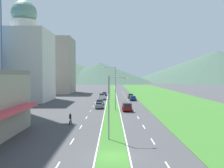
{
  "coord_description": "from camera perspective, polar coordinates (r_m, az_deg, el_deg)",
  "views": [
    {
      "loc": [
        -0.06,
        -24.4,
        8.35
      ],
      "look_at": [
        0.16,
        42.54,
        5.92
      ],
      "focal_mm": 38.56,
      "sensor_mm": 36.0,
      "label": 1
    }
  ],
  "objects": [
    {
      "name": "ground_plane",
      "position": [
        25.79,
        -0.05,
        -16.82
      ],
      "size": [
        600.0,
        600.0,
        0.0
      ],
      "primitive_type": "plane",
      "color": "#424244"
    },
    {
      "name": "grass_median",
      "position": [
        84.81,
        -0.15,
        -3.55
      ],
      "size": [
        3.2,
        240.0,
        0.06
      ],
      "primitive_type": "cube",
      "color": "#387028",
      "rests_on": "ground_plane"
    },
    {
      "name": "grass_verge_right",
      "position": [
        87.29,
        13.53,
        -3.45
      ],
      "size": [
        24.0,
        240.0,
        0.06
      ],
      "primitive_type": "cube",
      "color": "#387028",
      "rests_on": "ground_plane"
    },
    {
      "name": "lane_dash_left_2",
      "position": [
        23.61,
        -13.22,
        -18.68
      ],
      "size": [
        0.16,
        2.8,
        0.01
      ],
      "primitive_type": "cube",
      "color": "silver",
      "rests_on": "ground_plane"
    },
    {
      "name": "lane_dash_left_3",
      "position": [
        31.59,
        -9.63,
        -13.26
      ],
      "size": [
        0.16,
        2.8,
        0.01
      ],
      "primitive_type": "cube",
      "color": "silver",
      "rests_on": "ground_plane"
    },
    {
      "name": "lane_dash_left_4",
      "position": [
        39.82,
        -7.58,
        -10.04
      ],
      "size": [
        0.16,
        2.8,
        0.01
      ],
      "primitive_type": "cube",
      "color": "silver",
      "rests_on": "ground_plane"
    },
    {
      "name": "lane_dash_left_5",
      "position": [
        48.15,
        -6.26,
        -7.91
      ],
      "size": [
        0.16,
        2.8,
        0.01
      ],
      "primitive_type": "cube",
      "color": "silver",
      "rests_on": "ground_plane"
    },
    {
      "name": "lane_dash_left_6",
      "position": [
        56.55,
        -5.34,
        -6.41
      ],
      "size": [
        0.16,
        2.8,
        0.01
      ],
      "primitive_type": "cube",
      "color": "silver",
      "rests_on": "ground_plane"
    },
    {
      "name": "lane_dash_left_7",
      "position": [
        64.99,
        -4.66,
        -5.3
      ],
      "size": [
        0.16,
        2.8,
        0.01
      ],
      "primitive_type": "cube",
      "color": "silver",
      "rests_on": "ground_plane"
    },
    {
      "name": "lane_dash_left_8",
      "position": [
        73.46,
        -4.14,
        -4.45
      ],
      "size": [
        0.16,
        2.8,
        0.01
      ],
      "primitive_type": "cube",
      "color": "silver",
      "rests_on": "ground_plane"
    },
    {
      "name": "lane_dash_left_9",
      "position": [
        81.94,
        -3.73,
        -3.77
      ],
      "size": [
        0.16,
        2.8,
        0.01
      ],
      "primitive_type": "cube",
      "color": "silver",
      "rests_on": "ground_plane"
    },
    {
      "name": "lane_dash_left_10",
      "position": [
        90.44,
        -3.39,
        -3.22
      ],
      "size": [
        0.16,
        2.8,
        0.01
      ],
      "primitive_type": "cube",
      "color": "silver",
      "rests_on": "ground_plane"
    },
    {
      "name": "lane_dash_left_11",
      "position": [
        98.94,
        -3.11,
        -2.76
      ],
      "size": [
        0.16,
        2.8,
        0.01
      ],
      "primitive_type": "cube",
      "color": "silver",
      "rests_on": "ground_plane"
    },
    {
      "name": "lane_dash_left_12",
      "position": [
        107.46,
        -2.88,
        -2.37
      ],
      "size": [
        0.16,
        2.8,
        0.01
      ],
      "primitive_type": "cube",
      "color": "silver",
      "rests_on": "ground_plane"
    },
    {
      "name": "lane_dash_left_13",
      "position": [
        115.98,
        -2.68,
        -2.05
      ],
      "size": [
        0.16,
        2.8,
        0.01
      ],
      "primitive_type": "cube",
      "color": "silver",
      "rests_on": "ground_plane"
    },
    {
      "name": "lane_dash_left_14",
      "position": [
        124.5,
        -2.51,
        -1.76
      ],
      "size": [
        0.16,
        2.8,
        0.01
      ],
      "primitive_type": "cube",
      "color": "silver",
      "rests_on": "ground_plane"
    },
    {
      "name": "lane_dash_right_2",
      "position": [
        23.63,
        13.13,
        -18.65
      ],
      "size": [
        0.16,
        2.8,
        0.01
      ],
      "primitive_type": "cube",
      "color": "silver",
      "rests_on": "ground_plane"
    },
    {
      "name": "lane_dash_right_3",
      "position": [
        31.61,
        9.46,
        -13.25
      ],
      "size": [
        0.16,
        2.8,
        0.01
      ],
      "primitive_type": "cube",
      "color": "silver",
      "rests_on": "ground_plane"
    },
    {
      "name": "lane_dash_right_4",
      "position": [
        39.83,
        7.37,
        -10.03
      ],
      "size": [
        0.16,
        2.8,
        0.01
      ],
      "primitive_type": "cube",
      "color": "silver",
      "rests_on": "ground_plane"
    },
    {
      "name": "lane_dash_right_5",
      "position": [
        48.16,
        6.02,
        -7.91
      ],
      "size": [
        0.16,
        2.8,
        0.01
      ],
      "primitive_type": "cube",
      "color": "silver",
      "rests_on": "ground_plane"
    },
    {
      "name": "lane_dash_right_6",
      "position": [
        56.56,
        5.08,
        -6.41
      ],
      "size": [
        0.16,
        2.8,
        0.01
      ],
      "primitive_type": "cube",
      "color": "silver",
      "rests_on": "ground_plane"
    },
    {
      "name": "lane_dash_right_7",
      "position": [
        65.0,
        4.38,
        -5.3
      ],
      "size": [
        0.16,
        2.8,
        0.01
      ],
      "primitive_type": "cube",
      "color": "silver",
      "rests_on": "ground_plane"
    },
    {
      "name": "lane_dash_right_8",
      "position": [
        73.47,
        3.85,
        -4.45
      ],
      "size": [
        0.16,
        2.8,
        0.01
      ],
      "primitive_type": "cube",
      "color": "silver",
      "rests_on": "ground_plane"
    },
    {
      "name": "lane_dash_right_9",
      "position": [
        81.95,
        3.43,
        -3.77
      ],
      "size": [
        0.16,
        2.8,
        0.01
      ],
      "primitive_type": "cube",
      "color": "silver",
      "rests_on": "ground_plane"
    },
    {
      "name": "lane_dash_right_10",
      "position": [
        90.45,
        3.08,
        -3.22
      ],
      "size": [
        0.16,
        2.8,
        0.01
      ],
      "primitive_type": "cube",
      "color": "silver",
      "rests_on": "ground_plane"
    },
    {
      "name": "lane_dash_right_11",
      "position": [
        98.95,
        2.8,
        -2.76
      ],
      "size": [
        0.16,
        2.8,
        0.01
      ],
      "primitive_type": "cube",
      "color": "silver",
      "rests_on": "ground_plane"
    },
    {
      "name": "lane_dash_right_12",
      "position": [
        107.46,
        2.56,
        -2.37
      ],
      "size": [
        0.16,
        2.8,
        0.01
      ],
      "primitive_type": "cube",
      "color": "silver",
      "rests_on": "ground_plane"
    },
    {
      "name": "lane_dash_right_13",
      "position": [
        115.98,
        2.36,
        -2.05
      ],
      "size": [
        0.16,
        2.8,
        0.01
      ],
      "primitive_type": "cube",
      "color": "silver",
      "rests_on": "ground_plane"
    },
    {
      "name": "lane_dash_right_14",
      "position": [
        124.5,
        2.19,
        -1.76
      ],
      "size": [
        0.16,
        2.8,
        0.01
      ],
      "primitive_type": "cube",
      "color": "silver",
      "rests_on": "ground_plane"
    },
    {
      "name": "edge_line_median_left",
      "position": [
        84.83,
        -1.34,
        -3.56
      ],
      "size": [
        0.16,
        240.0,
        0.01
      ],
      "primitive_type": "cube",
      "color": "silver",
      "rests_on": "ground_plane"
    },
    {
      "name": "edge_line_median_right",
      "position": [
        84.83,
        1.03,
        -3.56
      ],
      "size": [
        0.16,
        240.0,
        0.01
      ],
      "primitive_type": "cube",
      "color": "silver",
      "rests_on": "ground_plane"
    },
    {
      "name": "domed_building",
      "position": [
        83.4,
        -20.19,
        5.27
      ],
      "size": [
        16.15,
        16.15,
        32.46
      ],
      "color": "silver",
      "rests_on": "ground_plane"
    },
    {
      "name": "midrise_colored",
      "position": [
        116.95,
        -13.71,
        4.24
      ],
      "size": [
        17.6,
        17.6,
        25.73
      ],
      "primitive_type": "cube",
      "color": "#9E9384",
      "rests_on": "ground_plane"
    },
    {
      "name": "hill_far_left",
      "position": [
        296.02,
        -11.65,
        3.13
      ],
      "size": [
        159.74,
        159.74,
        28.0
      ],
      "primitive_type": "cone",
      "color": "#3D5647",
      "rests_on": "ground_plane"
    },
    {
      "name": "hill_far_center",
      "position": [
        275.03,
        -3.04,
        2.72
      ],
      "size": [
        124.27,
        124.27,
        22.88
      ],
      "primitive_type": "cone",
      "color": "#3D5647",
      "rests_on": "ground_plane"
    },
    {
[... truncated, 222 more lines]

